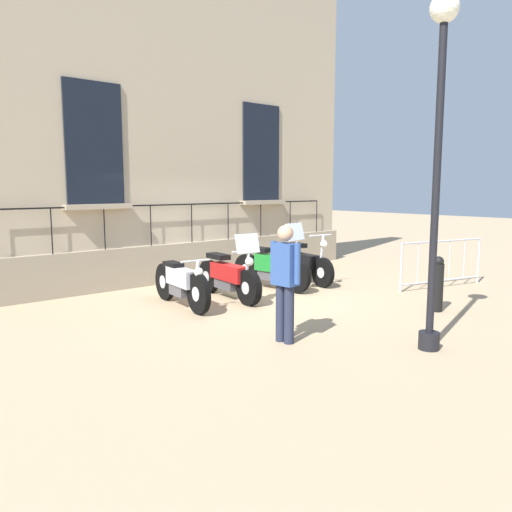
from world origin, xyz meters
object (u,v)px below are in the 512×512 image
motorcycle_black (305,265)px  pedestrian_standing (285,277)px  bollard (438,284)px  motorcycle_green (272,268)px  lamppost (438,139)px  motorcycle_red (228,277)px  crowd_barrier (442,262)px  motorcycle_silver (181,283)px

motorcycle_black → pedestrian_standing: pedestrian_standing is taller
pedestrian_standing → bollard: bearing=82.3°
motorcycle_green → lamppost: (4.46, -1.19, 2.34)m
motorcycle_red → lamppost: 4.90m
motorcycle_black → crowd_barrier: motorcycle_black is taller
lamppost → bollard: 3.25m
motorcycle_silver → lamppost: 5.06m
motorcycle_black → lamppost: size_ratio=0.42×
motorcycle_red → motorcycle_silver: bearing=-91.3°
motorcycle_silver → bollard: bollard is taller
motorcycle_silver → motorcycle_black: bearing=92.4°
motorcycle_black → pedestrian_standing: size_ratio=1.16×
motorcycle_black → bollard: size_ratio=1.97×
motorcycle_silver → motorcycle_green: (-0.14, 2.38, 0.02)m
motorcycle_red → motorcycle_green: (-0.17, 1.31, 0.03)m
lamppost → motorcycle_silver: bearing=-164.6°
motorcycle_red → crowd_barrier: bearing=62.9°
motorcycle_red → lamppost: (4.29, 0.12, 2.37)m
lamppost → motorcycle_red: bearing=-178.5°
pedestrian_standing → lamppost: bearing=39.9°
lamppost → bollard: (-1.06, 2.04, -2.30)m
motorcycle_green → crowd_barrier: motorcycle_green is taller
lamppost → bollard: bearing=117.4°
motorcycle_silver → motorcycle_green: 2.39m
motorcycle_green → motorcycle_red: bearing=-82.8°
lamppost → pedestrian_standing: lamppost is taller
motorcycle_black → bollard: (3.40, -0.19, 0.08)m
bollard → motorcycle_green: bearing=-166.0°
bollard → motorcycle_black: bearing=176.8°
motorcycle_red → motorcycle_green: size_ratio=1.03×
motorcycle_red → pedestrian_standing: pedestrian_standing is taller
motorcycle_black → bollard: motorcycle_black is taller
motorcycle_green → pedestrian_standing: (2.95, -2.45, 0.48)m
motorcycle_silver → crowd_barrier: crowd_barrier is taller
motorcycle_red → lamppost: lamppost is taller
motorcycle_black → lamppost: 5.52m
motorcycle_green → bollard: motorcycle_green is taller
motorcycle_red → motorcycle_black: bearing=94.1°
motorcycle_silver → pedestrian_standing: size_ratio=1.26×
motorcycle_silver → crowd_barrier: 5.71m
motorcycle_silver → lamppost: size_ratio=0.46×
motorcycle_green → lamppost: size_ratio=0.45×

